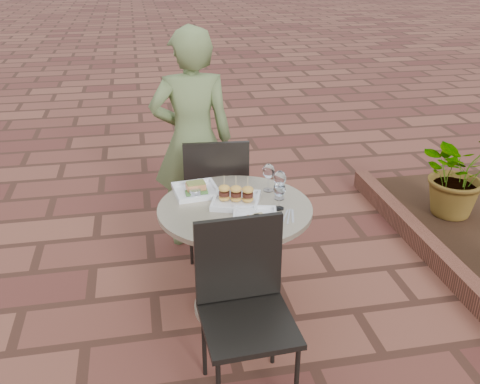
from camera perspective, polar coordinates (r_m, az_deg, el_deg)
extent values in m
plane|color=brown|center=(3.35, -1.44, -14.19)|extent=(60.00, 60.00, 0.00)
cylinder|color=gray|center=(3.48, -0.50, -12.03)|extent=(0.52, 0.52, 0.04)
cylinder|color=gray|center=(3.29, -0.52, -7.46)|extent=(0.08, 0.08, 0.70)
cylinder|color=tan|center=(3.11, -0.54, -1.79)|extent=(0.90, 0.90, 0.03)
cube|color=black|center=(3.88, -2.65, -0.37)|extent=(0.47, 0.47, 0.03)
cube|color=black|center=(3.60, -2.52, 1.85)|extent=(0.44, 0.07, 0.46)
cylinder|color=black|center=(4.17, -0.15, -1.97)|extent=(0.02, 0.02, 0.44)
cylinder|color=black|center=(4.15, -5.38, -2.22)|extent=(0.02, 0.02, 0.44)
cylinder|color=black|center=(3.84, 0.45, -4.56)|extent=(0.02, 0.02, 0.44)
cylinder|color=black|center=(3.82, -5.25, -4.85)|extent=(0.02, 0.02, 0.44)
cube|color=black|center=(2.66, 0.90, -13.95)|extent=(0.46, 0.46, 0.03)
cube|color=black|center=(2.67, -0.14, -7.14)|extent=(0.44, 0.05, 0.46)
cylinder|color=black|center=(2.72, 6.05, -19.50)|extent=(0.02, 0.02, 0.44)
cylinder|color=black|center=(2.92, -3.86, -15.68)|extent=(0.02, 0.02, 0.44)
cylinder|color=black|center=(2.99, 3.58, -14.55)|extent=(0.02, 0.02, 0.44)
imported|color=#566638|center=(3.88, -5.09, 5.44)|extent=(0.60, 0.40, 1.63)
cube|color=white|center=(3.28, -4.71, 0.03)|extent=(0.29, 0.29, 0.01)
cube|color=#D9834C|center=(3.26, -4.73, 0.61)|extent=(0.12, 0.09, 0.04)
cube|color=olive|center=(3.25, -4.75, 0.99)|extent=(0.12, 0.08, 0.01)
cube|color=white|center=(3.14, -0.43, -1.07)|extent=(0.34, 0.34, 0.01)
cube|color=white|center=(2.96, 1.59, -2.84)|extent=(0.29, 0.29, 0.01)
ellipsoid|color=#C85273|center=(2.89, 1.09, -3.19)|extent=(0.04, 0.03, 0.02)
cylinder|color=white|center=(3.08, 4.16, -1.75)|extent=(0.06, 0.06, 0.00)
cylinder|color=white|center=(3.06, 4.18, -1.11)|extent=(0.01, 0.01, 0.07)
ellipsoid|color=white|center=(3.03, 4.23, 0.27)|extent=(0.07, 0.07, 0.09)
cylinder|color=white|center=(3.03, 4.23, 0.18)|extent=(0.06, 0.06, 0.04)
cylinder|color=white|center=(3.30, 3.03, 0.21)|extent=(0.06, 0.06, 0.00)
cylinder|color=white|center=(3.28, 3.04, 0.86)|extent=(0.01, 0.01, 0.08)
ellipsoid|color=white|center=(3.25, 3.08, 2.23)|extent=(0.07, 0.07, 0.09)
cylinder|color=white|center=(3.20, 4.19, -0.65)|extent=(0.06, 0.06, 0.00)
cylinder|color=white|center=(3.19, 4.22, 0.02)|extent=(0.01, 0.01, 0.08)
ellipsoid|color=white|center=(3.15, 4.27, 1.45)|extent=(0.08, 0.08, 0.09)
cylinder|color=silver|center=(3.21, -4.80, -0.15)|extent=(0.08, 0.08, 0.05)
cube|color=brown|center=(4.05, 20.88, -7.06)|extent=(0.12, 3.00, 0.15)
imported|color=#33662D|center=(4.68, 22.32, 1.95)|extent=(0.72, 0.65, 0.73)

